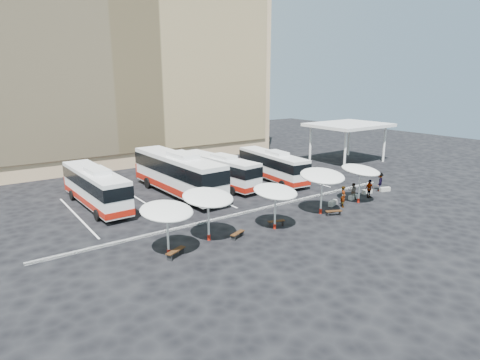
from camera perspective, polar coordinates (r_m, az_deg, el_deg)
ground at (r=33.73m, az=1.60°, el=-4.89°), size 120.00×120.00×0.00m
sandstone_building at (r=60.40m, az=-17.61°, el=15.10°), size 42.00×18.25×29.60m
service_canopy at (r=56.25m, az=15.18°, el=7.44°), size 10.00×8.00×5.20m
curb_divider at (r=34.08m, az=1.09°, el=-4.55°), size 34.00×0.25×0.15m
bay_lines at (r=40.09m, az=-5.34°, el=-1.82°), size 24.15×12.00×0.01m
bus_0 at (r=37.45m, az=-19.89°, el=-0.84°), size 2.93×11.52×3.64m
bus_1 at (r=39.36m, az=-8.86°, el=1.07°), size 3.47×13.63×4.30m
bus_2 at (r=42.09m, az=-3.12°, el=1.50°), size 3.44×11.18×3.49m
bus_3 at (r=44.66m, az=4.59°, el=2.16°), size 3.31×10.91×3.41m
sunshade_0 at (r=25.58m, az=-10.38°, el=-4.38°), size 4.15×4.18×3.51m
sunshade_1 at (r=27.55m, az=-4.57°, el=-2.50°), size 4.18×4.22×3.69m
sunshade_2 at (r=29.76m, az=5.06°, el=-1.66°), size 3.84×3.88×3.45m
sunshade_3 at (r=33.64m, az=11.64°, el=0.56°), size 4.50×4.53×3.84m
sunshade_4 at (r=37.60m, az=16.79°, el=1.34°), size 4.56×4.59×3.59m
wood_bench_0 at (r=26.19m, az=-9.13°, el=-10.03°), size 1.59×1.03×0.48m
wood_bench_1 at (r=28.76m, az=-0.35°, el=-7.67°), size 1.41×0.84×0.42m
wood_bench_2 at (r=31.20m, az=5.20°, el=-5.95°), size 1.39×0.74×0.41m
wood_bench_3 at (r=34.20m, az=13.19°, el=-4.43°), size 1.42×0.90×0.43m
conc_bench_0 at (r=36.90m, az=13.07°, el=-3.21°), size 1.23×0.71×0.44m
conc_bench_1 at (r=39.24m, az=15.80°, el=-2.36°), size 1.14×0.50×0.41m
conc_bench_2 at (r=41.53m, az=17.62°, el=-1.58°), size 1.15×0.52×0.42m
conc_bench_3 at (r=42.97m, az=19.91°, el=-1.25°), size 1.16×0.70×0.41m
passenger_0 at (r=36.48m, az=14.49°, el=-2.30°), size 0.79×0.82×1.90m
passenger_1 at (r=39.05m, az=15.78°, el=-1.55°), size 0.97×0.96×1.58m
passenger_2 at (r=40.05m, az=17.90°, el=-1.18°), size 1.05×0.48×1.76m
passenger_3 at (r=42.71m, az=19.21°, el=-0.24°), size 1.43×1.20×1.91m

